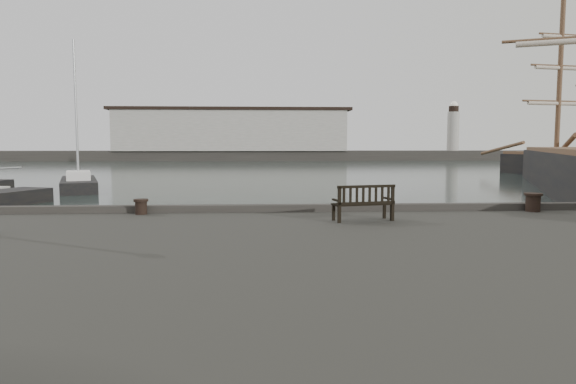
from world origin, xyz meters
name	(u,v)px	position (x,y,z in m)	size (l,w,h in m)	color
ground	(342,268)	(0.00, 0.00, 0.00)	(400.00, 400.00, 0.00)	black
breakwater	(248,139)	(-4.56, 92.00, 4.30)	(140.00, 9.50, 12.20)	#383530
bench	(363,210)	(0.16, -1.87, 1.82)	(1.46, 0.76, 0.80)	black
bollard_left	(141,207)	(-5.15, -0.50, 1.75)	(0.36, 0.36, 0.38)	black
bollard_right	(533,202)	(4.90, -0.50, 1.80)	(0.46, 0.46, 0.48)	black
yacht_d	(79,187)	(-15.38, 24.61, 0.23)	(5.15, 9.13, 11.23)	black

